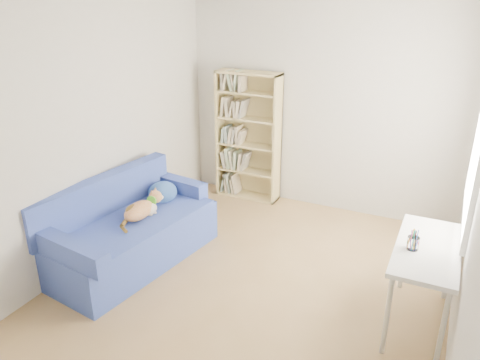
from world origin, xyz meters
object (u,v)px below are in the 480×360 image
bookshelf (248,141)px  pen_cup (413,242)px  sofa (130,231)px  desk (427,256)px

bookshelf → pen_cup: (2.30, -1.89, 0.03)m
sofa → bookshelf: size_ratio=1.13×
bookshelf → pen_cup: bearing=-39.5°
pen_cup → sofa: bearing=-177.5°
desk → pen_cup: (-0.11, -0.09, 0.15)m
sofa → bookshelf: bookshelf is taller
desk → pen_cup: 0.21m
sofa → bookshelf: 2.10m
bookshelf → sofa: bearing=-101.9°
bookshelf → desk: (2.41, -1.80, -0.12)m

